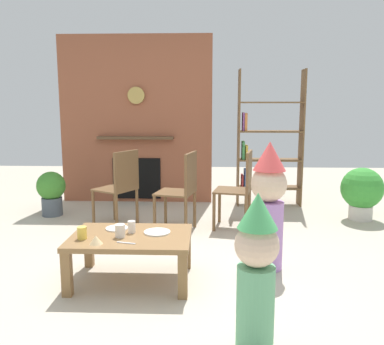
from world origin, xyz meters
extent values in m
plane|color=#BCB29E|center=(0.00, 0.00, 0.00)|extent=(12.00, 12.00, 0.00)
cube|color=#935138|center=(-0.74, 2.60, 1.20)|extent=(2.20, 0.18, 2.40)
cube|color=black|center=(-0.74, 2.50, 0.35)|extent=(0.70, 0.02, 0.60)
cube|color=brown|center=(-0.74, 2.46, 0.95)|extent=(1.10, 0.10, 0.04)
cylinder|color=tan|center=(-0.72, 2.48, 1.55)|extent=(0.24, 0.04, 0.24)
cube|color=brown|center=(0.73, 2.40, 0.95)|extent=(0.02, 0.28, 1.90)
cube|color=brown|center=(1.61, 2.40, 0.95)|extent=(0.02, 0.28, 1.90)
cube|color=brown|center=(1.17, 2.40, 0.25)|extent=(0.86, 0.28, 0.02)
cube|color=brown|center=(1.17, 2.40, 0.65)|extent=(0.86, 0.28, 0.02)
cube|color=brown|center=(1.17, 2.40, 1.05)|extent=(0.86, 0.28, 0.02)
cube|color=brown|center=(1.17, 2.40, 1.45)|extent=(0.86, 0.28, 0.02)
cube|color=#B23333|center=(0.79, 2.40, 0.35)|extent=(0.02, 0.20, 0.17)
cube|color=#3359A5|center=(0.83, 2.40, 0.39)|extent=(0.03, 0.20, 0.26)
cube|color=#3F8C4C|center=(0.80, 2.40, 0.79)|extent=(0.03, 0.20, 0.25)
cube|color=gold|center=(0.84, 2.40, 0.76)|extent=(0.03, 0.20, 0.20)
cube|color=#8C4C99|center=(0.79, 2.40, 1.19)|extent=(0.02, 0.20, 0.25)
cube|color=#D87F3F|center=(0.82, 2.40, 1.18)|extent=(0.03, 0.20, 0.25)
cube|color=olive|center=(-0.31, -0.26, 0.37)|extent=(0.95, 0.66, 0.04)
cube|color=olive|center=(-0.75, -0.55, 0.17)|extent=(0.07, 0.07, 0.35)
cube|color=olive|center=(0.12, -0.55, 0.17)|extent=(0.07, 0.07, 0.35)
cube|color=olive|center=(-0.75, 0.03, 0.17)|extent=(0.07, 0.07, 0.35)
cube|color=olive|center=(0.12, 0.03, 0.17)|extent=(0.07, 0.07, 0.35)
cylinder|color=#F2CC4C|center=(-0.67, -0.37, 0.43)|extent=(0.07, 0.07, 0.10)
cylinder|color=silver|center=(-0.32, -0.20, 0.44)|extent=(0.06, 0.06, 0.10)
cylinder|color=silver|center=(-0.39, -0.31, 0.44)|extent=(0.08, 0.08, 0.10)
cylinder|color=white|center=(-0.46, -0.10, 0.39)|extent=(0.19, 0.19, 0.01)
cylinder|color=white|center=(-0.11, -0.19, 0.39)|extent=(0.22, 0.22, 0.01)
cone|color=#EAC68C|center=(-0.54, -0.48, 0.42)|extent=(0.10, 0.10, 0.06)
cube|color=silver|center=(-0.31, -0.46, 0.39)|extent=(0.15, 0.05, 0.01)
cylinder|color=#66B27F|center=(0.58, -1.14, 0.25)|extent=(0.22, 0.22, 0.50)
sphere|color=beige|center=(0.58, -1.14, 0.63)|extent=(0.26, 0.26, 0.26)
cone|color=#4CB766|center=(0.58, -1.14, 0.83)|extent=(0.23, 0.23, 0.21)
cylinder|color=#B27FCC|center=(0.82, 0.06, 0.30)|extent=(0.27, 0.27, 0.60)
sphere|color=beige|center=(0.82, 0.06, 0.75)|extent=(0.31, 0.31, 0.31)
cone|color=#EA4C4C|center=(0.82, 0.06, 0.99)|extent=(0.28, 0.28, 0.25)
cube|color=brown|center=(-0.79, 1.28, 0.44)|extent=(0.55, 0.55, 0.02)
cube|color=brown|center=(-0.63, 1.19, 0.68)|extent=(0.23, 0.36, 0.45)
cylinder|color=brown|center=(-0.86, 1.53, 0.21)|extent=(0.04, 0.04, 0.43)
cylinder|color=brown|center=(-1.04, 1.22, 0.21)|extent=(0.04, 0.04, 0.43)
cylinder|color=brown|center=(-0.55, 1.35, 0.21)|extent=(0.04, 0.04, 0.43)
cylinder|color=brown|center=(-0.72, 1.04, 0.21)|extent=(0.04, 0.04, 0.43)
cube|color=brown|center=(-0.07, 1.11, 0.44)|extent=(0.48, 0.48, 0.02)
cube|color=brown|center=(0.11, 1.07, 0.68)|extent=(0.12, 0.40, 0.45)
cylinder|color=brown|center=(-0.20, 1.33, 0.21)|extent=(0.04, 0.04, 0.43)
cylinder|color=brown|center=(-0.29, 0.98, 0.21)|extent=(0.04, 0.04, 0.43)
cylinder|color=brown|center=(0.15, 1.25, 0.21)|extent=(0.04, 0.04, 0.43)
cylinder|color=brown|center=(0.06, 0.90, 0.21)|extent=(0.04, 0.04, 0.43)
cube|color=brown|center=(0.58, 1.25, 0.44)|extent=(0.47, 0.47, 0.02)
cube|color=brown|center=(0.76, 1.21, 0.68)|extent=(0.11, 0.40, 0.45)
cylinder|color=brown|center=(0.44, 1.46, 0.21)|extent=(0.04, 0.04, 0.43)
cylinder|color=brown|center=(0.37, 1.11, 0.21)|extent=(0.04, 0.04, 0.43)
cylinder|color=brown|center=(0.80, 1.39, 0.21)|extent=(0.04, 0.04, 0.43)
cylinder|color=brown|center=(0.72, 1.04, 0.21)|extent=(0.04, 0.04, 0.43)
cylinder|color=beige|center=(2.21, 1.65, 0.09)|extent=(0.28, 0.28, 0.18)
sphere|color=green|center=(2.21, 1.65, 0.40)|extent=(0.51, 0.51, 0.51)
cylinder|color=#4C5660|center=(-1.71, 1.70, 0.12)|extent=(0.26, 0.26, 0.24)
sphere|color=#3D882E|center=(-1.71, 1.70, 0.39)|extent=(0.37, 0.37, 0.37)
camera|label=1|loc=(0.30, -3.39, 1.41)|focal=38.35mm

